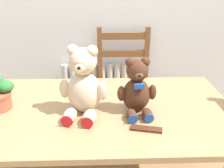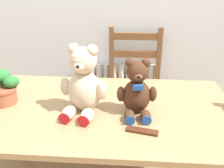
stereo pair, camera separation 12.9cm
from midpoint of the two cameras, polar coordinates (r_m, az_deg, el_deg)
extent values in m
cylinder|color=beige|center=(2.44, -6.15, -2.30)|extent=(0.06, 0.06, 0.63)
cylinder|color=beige|center=(2.43, -4.55, -2.36)|extent=(0.06, 0.06, 0.63)
cylinder|color=beige|center=(2.42, -2.94, -2.42)|extent=(0.06, 0.06, 0.63)
cylinder|color=beige|center=(2.42, -1.32, -2.47)|extent=(0.06, 0.06, 0.63)
cylinder|color=beige|center=(2.41, 0.32, -2.53)|extent=(0.06, 0.06, 0.63)
cylinder|color=beige|center=(2.41, 1.95, -2.58)|extent=(0.06, 0.06, 0.63)
cylinder|color=beige|center=(2.41, 3.60, -2.63)|extent=(0.06, 0.06, 0.63)
cylinder|color=beige|center=(2.41, 5.24, -2.68)|extent=(0.06, 0.06, 0.63)
cylinder|color=beige|center=(2.41, 6.88, -2.73)|extent=(0.06, 0.06, 0.63)
cylinder|color=beige|center=(2.41, 8.51, -2.78)|extent=(0.06, 0.06, 0.63)
cylinder|color=beige|center=(2.42, 10.14, -2.82)|extent=(0.06, 0.06, 0.63)
cube|color=beige|center=(2.55, 1.86, -8.52)|extent=(0.76, 0.10, 0.04)
cube|color=#9E7A51|center=(1.39, 0.68, -5.87)|extent=(1.45, 0.84, 0.03)
cube|color=#9E7A51|center=(2.04, -18.22, -8.37)|extent=(0.06, 0.06, 0.68)
cube|color=#9E7A51|center=(1.99, 21.55, -9.79)|extent=(0.06, 0.06, 0.68)
cube|color=brown|center=(2.17, 6.74, -2.16)|extent=(0.46, 0.38, 0.03)
cube|color=brown|center=(2.16, 12.20, -9.74)|extent=(0.04, 0.04, 0.42)
cube|color=brown|center=(2.14, 0.93, -9.49)|extent=(0.04, 0.04, 0.42)
cube|color=brown|center=(2.33, 11.79, 0.62)|extent=(0.04, 0.04, 0.98)
cube|color=brown|center=(2.31, 1.49, 0.94)|extent=(0.04, 0.04, 0.98)
cube|color=brown|center=(2.18, 7.17, 10.75)|extent=(0.38, 0.03, 0.06)
cube|color=brown|center=(2.22, 6.97, 6.81)|extent=(0.38, 0.03, 0.06)
ellipsoid|color=beige|center=(1.31, -3.48, -1.66)|extent=(0.20, 0.18, 0.22)
sphere|color=beige|center=(1.25, -3.67, 5.35)|extent=(0.14, 0.14, 0.14)
sphere|color=beige|center=(1.22, -1.56, 7.64)|extent=(0.06, 0.06, 0.06)
sphere|color=beige|center=(1.25, -5.87, 7.91)|extent=(0.06, 0.06, 0.06)
ellipsoid|color=white|center=(1.21, -4.40, 4.12)|extent=(0.07, 0.06, 0.04)
sphere|color=black|center=(1.19, -4.77, 3.89)|extent=(0.02, 0.02, 0.02)
ellipsoid|color=beige|center=(1.26, 0.58, -1.52)|extent=(0.06, 0.06, 0.10)
ellipsoid|color=beige|center=(1.32, -7.91, -0.60)|extent=(0.06, 0.06, 0.10)
ellipsoid|color=beige|center=(1.24, -2.78, -7.35)|extent=(0.08, 0.12, 0.07)
cylinder|color=red|center=(1.20, -3.51, -8.62)|extent=(0.06, 0.02, 0.06)
ellipsoid|color=beige|center=(1.27, -7.08, -6.75)|extent=(0.08, 0.12, 0.07)
cylinder|color=red|center=(1.23, -7.95, -7.96)|extent=(0.06, 0.02, 0.06)
ellipsoid|color=#472819|center=(1.32, 8.39, -2.82)|extent=(0.16, 0.13, 0.18)
sphere|color=#472819|center=(1.26, 8.76, 2.81)|extent=(0.11, 0.11, 0.11)
sphere|color=#472819|center=(1.25, 10.69, 4.73)|extent=(0.05, 0.05, 0.05)
sphere|color=#472819|center=(1.24, 7.08, 4.78)|extent=(0.05, 0.05, 0.05)
ellipsoid|color=brown|center=(1.23, 9.01, 1.73)|extent=(0.05, 0.05, 0.04)
sphere|color=black|center=(1.21, 9.15, 1.49)|extent=(0.01, 0.01, 0.01)
ellipsoid|color=#472819|center=(1.31, 12.09, -2.33)|extent=(0.05, 0.05, 0.08)
ellipsoid|color=#472819|center=(1.29, 4.91, -2.37)|extent=(0.05, 0.05, 0.08)
ellipsoid|color=#472819|center=(1.27, 10.59, -7.27)|extent=(0.06, 0.09, 0.05)
cylinder|color=#1E4793|center=(1.24, 10.93, -8.30)|extent=(0.05, 0.01, 0.05)
ellipsoid|color=#472819|center=(1.26, 6.94, -7.33)|extent=(0.06, 0.09, 0.05)
cylinder|color=#1E4793|center=(1.22, 7.17, -8.38)|extent=(0.05, 0.01, 0.05)
cube|color=#1E4793|center=(1.23, 8.96, -0.85)|extent=(0.05, 0.02, 0.02)
cylinder|color=#9E5138|center=(1.51, -21.51, -2.43)|extent=(0.15, 0.15, 0.10)
cylinder|color=#9E5138|center=(1.50, -21.73, -1.07)|extent=(0.16, 0.16, 0.02)
ellipsoid|color=#286B2D|center=(1.47, -19.82, 0.43)|extent=(0.09, 0.09, 0.06)
ellipsoid|color=#286B2D|center=(1.53, -22.04, 1.64)|extent=(0.11, 0.10, 0.08)
cube|color=#472314|center=(1.20, 10.03, -10.63)|extent=(0.15, 0.07, 0.01)
camera|label=1|loc=(0.06, -87.14, 1.27)|focal=40.00mm
camera|label=2|loc=(0.06, 92.86, -1.27)|focal=40.00mm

